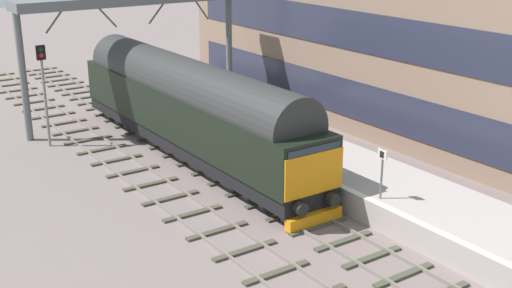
{
  "coord_description": "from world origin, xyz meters",
  "views": [
    {
      "loc": [
        -14.31,
        -20.5,
        10.65
      ],
      "look_at": [
        0.2,
        0.7,
        2.01
      ],
      "focal_mm": 46.54,
      "sensor_mm": 36.0,
      "label": 1
    }
  ],
  "objects_px": {
    "signal_post_near": "(44,85)",
    "waiting_passenger": "(258,116)",
    "platform_number_sign": "(382,166)",
    "diesel_locomotive": "(189,106)"
  },
  "relations": [
    {
      "from": "diesel_locomotive",
      "to": "waiting_passenger",
      "type": "distance_m",
      "value": 3.28
    },
    {
      "from": "signal_post_near",
      "to": "waiting_passenger",
      "type": "height_order",
      "value": "signal_post_near"
    },
    {
      "from": "waiting_passenger",
      "to": "signal_post_near",
      "type": "bearing_deg",
      "value": 71.24
    },
    {
      "from": "diesel_locomotive",
      "to": "signal_post_near",
      "type": "relative_size",
      "value": 3.74
    },
    {
      "from": "diesel_locomotive",
      "to": "platform_number_sign",
      "type": "bearing_deg",
      "value": -78.62
    },
    {
      "from": "signal_post_near",
      "to": "platform_number_sign",
      "type": "relative_size",
      "value": 2.69
    },
    {
      "from": "waiting_passenger",
      "to": "platform_number_sign",
      "type": "bearing_deg",
      "value": -159.66
    },
    {
      "from": "signal_post_near",
      "to": "platform_number_sign",
      "type": "xyz_separation_m",
      "value": [
        7.21,
        -15.76,
        -0.85
      ]
    },
    {
      "from": "platform_number_sign",
      "to": "waiting_passenger",
      "type": "bearing_deg",
      "value": 86.51
    },
    {
      "from": "diesel_locomotive",
      "to": "waiting_passenger",
      "type": "height_order",
      "value": "diesel_locomotive"
    }
  ]
}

